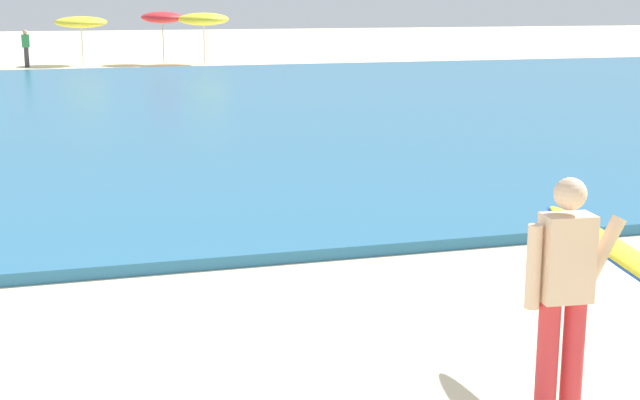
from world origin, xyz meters
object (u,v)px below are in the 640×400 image
at_px(beach_umbrella_6, 203,19).
at_px(beachgoer_near_row_mid, 26,47).
at_px(surfer_with_board, 597,277).
at_px(beach_umbrella_5, 162,17).
at_px(beach_umbrella_4, 81,22).

relative_size(beach_umbrella_6, beachgoer_near_row_mid, 1.42).
distance_m(surfer_with_board, beachgoer_near_row_mid, 35.53).
height_order(beach_umbrella_5, beachgoer_near_row_mid, beach_umbrella_5).
bearing_deg(surfer_with_board, beach_umbrella_4, 93.77).
xyz_separation_m(beach_umbrella_4, beach_umbrella_6, (5.19, -1.09, 0.12)).
height_order(surfer_with_board, beach_umbrella_6, beach_umbrella_6).
xyz_separation_m(surfer_with_board, beach_umbrella_6, (2.81, 34.98, 0.93)).
relative_size(surfer_with_board, beach_umbrella_4, 1.23).
height_order(surfer_with_board, beachgoer_near_row_mid, surfer_with_board).
bearing_deg(beach_umbrella_4, beach_umbrella_5, -5.99).
relative_size(beach_umbrella_4, beach_umbrella_5, 0.98).
xyz_separation_m(surfer_with_board, beach_umbrella_4, (-2.38, 36.06, 0.82)).
relative_size(surfer_with_board, beach_umbrella_5, 1.21).
bearing_deg(beach_umbrella_6, surfer_with_board, -94.59).
bearing_deg(beach_umbrella_4, beach_umbrella_6, -11.83).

